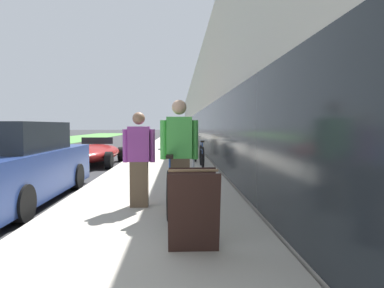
% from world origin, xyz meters
% --- Properties ---
extents(sidewalk_slab, '(3.38, 70.00, 0.12)m').
position_xyz_m(sidewalk_slab, '(4.78, 21.00, 0.06)').
color(sidewalk_slab, '#BCB5A5').
rests_on(sidewalk_slab, ground).
extents(storefront_facade, '(10.01, 70.00, 5.83)m').
position_xyz_m(storefront_facade, '(11.50, 29.00, 2.91)').
color(storefront_facade, '#BCB7AD').
rests_on(storefront_facade, ground).
extents(lawn_strip, '(6.03, 70.00, 0.03)m').
position_xyz_m(lawn_strip, '(-6.50, 25.00, 0.01)').
color(lawn_strip, '#518E42').
rests_on(lawn_strip, ground).
extents(tandem_bicycle, '(0.52, 2.57, 0.94)m').
position_xyz_m(tandem_bicycle, '(5.11, 1.82, 0.52)').
color(tandem_bicycle, black).
rests_on(tandem_bicycle, sidewalk_slab).
extents(person_rider, '(0.61, 0.24, 1.79)m').
position_xyz_m(person_rider, '(5.25, 1.50, 1.02)').
color(person_rider, brown).
rests_on(person_rider, sidewalk_slab).
extents(person_bystander, '(0.55, 0.21, 1.61)m').
position_xyz_m(person_bystander, '(4.57, 1.86, 0.93)').
color(person_bystander, brown).
rests_on(person_bystander, sidewalk_slab).
extents(bike_rack_hoop, '(0.05, 0.60, 0.84)m').
position_xyz_m(bike_rack_hoop, '(5.67, 6.04, 0.63)').
color(bike_rack_hoop, gray).
rests_on(bike_rack_hoop, sidewalk_slab).
extents(cruiser_bike_nearest, '(0.52, 1.71, 0.90)m').
position_xyz_m(cruiser_bike_nearest, '(6.01, 7.31, 0.50)').
color(cruiser_bike_nearest, black).
rests_on(cruiser_bike_nearest, sidewalk_slab).
extents(cruiser_bike_middle, '(0.52, 1.87, 0.95)m').
position_xyz_m(cruiser_bike_middle, '(5.88, 9.46, 0.52)').
color(cruiser_bike_middle, black).
rests_on(cruiser_bike_middle, sidewalk_slab).
extents(cruiser_bike_farthest, '(0.52, 1.85, 0.99)m').
position_xyz_m(cruiser_bike_farthest, '(6.04, 11.81, 0.53)').
color(cruiser_bike_farthest, black).
rests_on(cruiser_bike_farthest, sidewalk_slab).
extents(sandwich_board_sign, '(0.56, 0.56, 0.90)m').
position_xyz_m(sandwich_board_sign, '(5.41, -0.17, 0.57)').
color(sandwich_board_sign, '#331E19').
rests_on(sandwich_board_sign, sidewalk_slab).
extents(parked_sedan_curbside, '(1.81, 4.68, 1.57)m').
position_xyz_m(parked_sedan_curbside, '(2.04, 2.75, 0.72)').
color(parked_sedan_curbside, navy).
rests_on(parked_sedan_curbside, ground).
extents(vintage_roadster_curbside, '(1.86, 4.39, 1.03)m').
position_xyz_m(vintage_roadster_curbside, '(2.03, 9.15, 0.45)').
color(vintage_roadster_curbside, maroon).
rests_on(vintage_roadster_curbside, ground).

